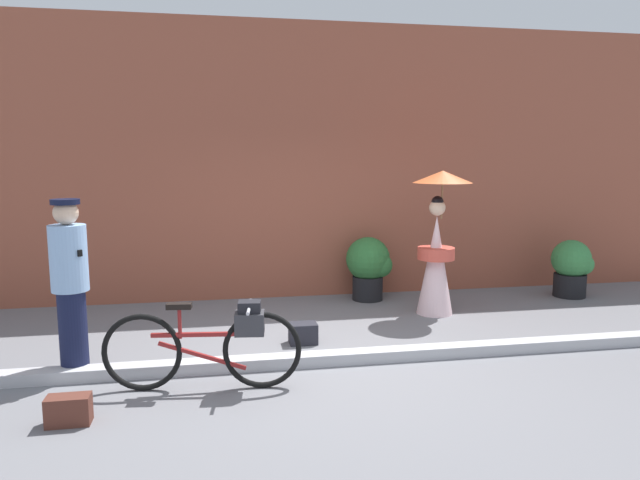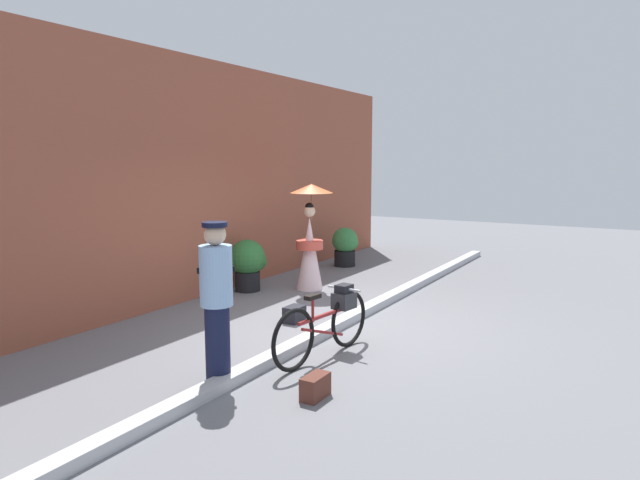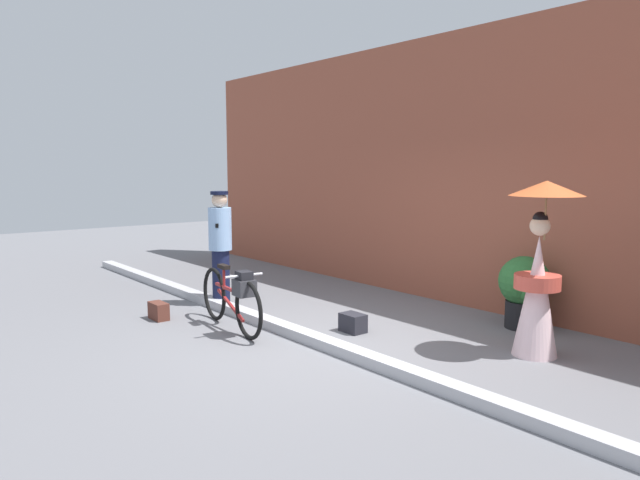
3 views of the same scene
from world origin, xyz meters
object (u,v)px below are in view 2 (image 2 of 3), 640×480
Objects in this scene: potted_plant_small at (248,262)px; backpack_on_pavement at (295,314)px; person_officer at (217,298)px; person_with_parasol at (310,238)px; backpack_spare at (316,386)px; bicycle_near_officer at (328,320)px; potted_plant_by_door at (345,245)px.

potted_plant_small reaches higher than backpack_on_pavement.
person_officer is 4.51m from person_with_parasol.
backpack_on_pavement is 0.94× the size of backpack_spare.
backpack_spare is at bearing -134.39° from potted_plant_small.
bicycle_near_officer is 3.70m from potted_plant_small.
potted_plant_by_door is at bearing 18.79° from backpack_on_pavement.
person_officer is 4.30m from potted_plant_small.
potted_plant_small is 2.24m from backpack_on_pavement.
potted_plant_by_door is 3.07m from potted_plant_small.
person_with_parasol reaches higher than backpack_spare.
person_officer is 5.09× the size of backpack_spare.
backpack_spare is (-3.37, -3.45, -0.40)m from potted_plant_small.
potted_plant_by_door is 7.14m from backpack_spare.
bicycle_near_officer is at bearing -144.95° from person_with_parasol.
potted_plant_small is (2.25, 2.94, 0.09)m from bicycle_near_officer.
potted_plant_by_door is at bearing 25.75° from backpack_spare.
bicycle_near_officer is 1.51m from person_officer.
bicycle_near_officer reaches higher than backpack_spare.
potted_plant_small is at bearing 52.55° from bicycle_near_officer.
person_officer is at bearing -163.03° from potted_plant_by_door.
bicycle_near_officer is at bearing -153.97° from potted_plant_by_door.
person_with_parasol is at bearing 32.33° from backpack_spare.
bicycle_near_officer is 1.27m from backpack_spare.
person_with_parasol reaches higher than potted_plant_small.
person_officer is 1.35m from backpack_spare.
backpack_spare is at bearing -142.35° from backpack_on_pavement.
backpack_on_pavement is at bearing 37.65° from backpack_spare.
person_with_parasol is at bearing 25.73° from backpack_on_pavement.
bicycle_near_officer is 5.67× the size of backpack_on_pavement.
backpack_on_pavement is (0.99, 1.12, -0.31)m from bicycle_near_officer.
person_with_parasol is at bearing 35.05° from bicycle_near_officer.
potted_plant_by_door is 0.92× the size of potted_plant_small.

